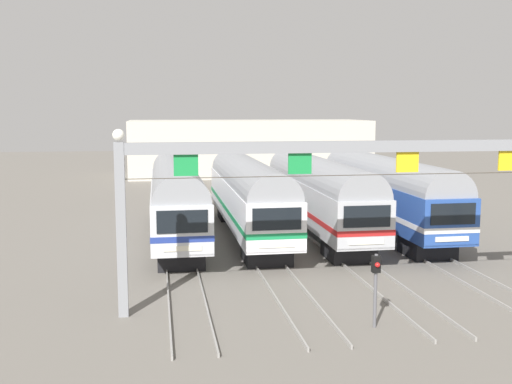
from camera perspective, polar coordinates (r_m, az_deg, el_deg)
ground_plane at (r=37.77m, az=2.51°, el=-4.05°), size 160.00×160.00×0.00m
track_bed at (r=54.28m, az=-1.10°, el=-0.37°), size 14.41×70.00×0.15m
commuter_train_silver at (r=36.57m, az=-7.41°, el=-0.22°), size 2.88×18.06×5.05m
commuter_train_white at (r=36.94m, az=-0.73°, el=-0.08°), size 2.88×18.06×4.77m
commuter_train_stainless at (r=37.81m, az=5.73°, el=0.06°), size 2.88×18.06×5.05m
commuter_train_blue at (r=39.12m, az=11.83°, el=0.19°), size 2.88×18.06×4.77m
catenary_gantry at (r=24.05m, az=9.06°, el=1.51°), size 18.14×0.44×6.97m
yard_signal_mast at (r=22.19m, az=11.03°, el=-7.66°), size 0.28×0.35×2.65m
maintenance_building at (r=72.50m, az=-0.72°, el=4.13°), size 27.50×10.00×6.37m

